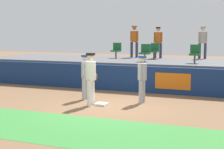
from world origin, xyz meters
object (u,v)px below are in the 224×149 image
object	(u,v)px
player_runner_visitor	(85,74)
seat_front_center	(145,52)
first_base	(102,104)
seat_back_center	(154,50)
seat_front_right	(195,53)
spectator_casual	(134,39)
seat_back_left	(116,49)
player_coach_visitor	(142,76)
spectator_hooded	(203,40)
player_fielder_home	(91,75)
spectator_capped	(158,40)

from	to	relation	value
player_runner_visitor	seat_front_center	distance (m)	4.11
first_base	seat_back_center	distance (m)	6.66
seat_front_center	seat_front_right	bearing A→B (deg)	0.00
player_runner_visitor	spectator_casual	size ratio (longest dim) A/B	0.98
seat_back_left	seat_front_right	world-z (taller)	same
player_coach_visitor	seat_front_center	bearing A→B (deg)	-164.72
seat_back_center	spectator_hooded	world-z (taller)	spectator_hooded
player_fielder_home	seat_front_center	world-z (taller)	seat_front_center
seat_front_right	spectator_hooded	size ratio (longest dim) A/B	0.49
seat_front_center	spectator_hooded	bearing A→B (deg)	52.67
player_fielder_home	seat_back_left	world-z (taller)	seat_back_left
seat_front_right	seat_back_left	bearing A→B (deg)	158.22
player_runner_visitor	spectator_casual	distance (m)	6.60
player_runner_visitor	spectator_capped	size ratio (longest dim) A/B	1.03
seat_back_left	seat_front_right	bearing A→B (deg)	-21.78
player_coach_visitor	seat_front_right	xyz separation A→B (m)	(1.34, 3.71, 0.69)
seat_back_left	first_base	bearing A→B (deg)	-73.19
spectator_casual	spectator_hooded	bearing A→B (deg)	-168.14
player_runner_visitor	seat_back_left	world-z (taller)	seat_back_left
player_runner_visitor	spectator_hooded	world-z (taller)	spectator_hooded
seat_back_left	spectator_casual	world-z (taller)	spectator_casual
seat_back_left	spectator_casual	distance (m)	1.25
spectator_hooded	spectator_casual	distance (m)	3.71
seat_front_center	spectator_capped	distance (m)	2.56
seat_front_right	spectator_capped	xyz separation A→B (m)	(-2.36, 2.51, 0.51)
player_fielder_home	seat_back_center	bearing A→B (deg)	170.10
first_base	seat_front_center	world-z (taller)	seat_front_center
player_coach_visitor	spectator_casual	world-z (taller)	spectator_casual
player_fielder_home	player_coach_visitor	bearing A→B (deg)	120.02
first_base	seat_front_right	world-z (taller)	seat_front_right
player_runner_visitor	player_coach_visitor	world-z (taller)	player_coach_visitor
player_coach_visitor	spectator_casual	distance (m)	6.90
player_runner_visitor	spectator_capped	distance (m)	6.59
player_coach_visitor	spectator_capped	size ratio (longest dim) A/B	1.03
seat_front_right	spectator_capped	bearing A→B (deg)	133.23
seat_back_center	spectator_hooded	size ratio (longest dim) A/B	0.49
seat_back_left	seat_back_center	bearing A→B (deg)	-0.01
seat_front_center	spectator_hooded	distance (m)	3.79
seat_back_left	seat_back_center	world-z (taller)	same
spectator_hooded	spectator_capped	world-z (taller)	spectator_hooded
seat_back_left	spectator_capped	xyz separation A→B (m)	(2.15, 0.71, 0.51)
first_base	seat_back_left	bearing A→B (deg)	106.81
first_base	player_coach_visitor	size ratio (longest dim) A/B	0.23
player_coach_visitor	seat_back_center	xyz separation A→B (m)	(-1.03, 5.51, 0.68)
seat_front_center	seat_back_left	world-z (taller)	same
first_base	seat_back_center	world-z (taller)	seat_back_center
player_fielder_home	player_runner_visitor	xyz separation A→B (m)	(-0.70, 0.96, -0.08)
first_base	spectator_casual	xyz separation A→B (m)	(-1.20, 7.28, 2.21)
spectator_casual	seat_back_left	bearing A→B (deg)	54.16
spectator_hooded	first_base	bearing A→B (deg)	50.47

